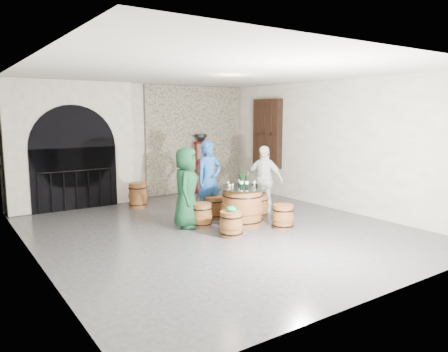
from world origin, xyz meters
TOP-DOWN VIEW (x-y plane):
  - ground at (0.00, 0.00)m, footprint 8.00×8.00m
  - wall_back at (0.00, 4.00)m, footprint 8.00×0.00m
  - wall_front at (0.00, -4.00)m, footprint 8.00×0.00m
  - wall_left at (-3.50, 0.00)m, footprint 0.00×8.00m
  - wall_right at (3.50, 0.00)m, footprint 0.00×8.00m
  - ceiling at (0.00, 0.00)m, footprint 8.00×8.00m
  - stone_facing_panel at (1.80, 3.94)m, footprint 3.20×0.12m
  - arched_opening at (-1.90, 3.74)m, footprint 3.10×0.60m
  - shuttered_window at (3.38, 2.40)m, footprint 0.23×1.10m
  - barrel_table at (0.62, -0.08)m, footprint 1.08×1.08m
  - barrel_stool_left at (-0.17, 0.30)m, footprint 0.47×0.47m
  - barrel_stool_far at (0.45, 0.78)m, footprint 0.47×0.47m
  - barrel_stool_right at (1.40, 0.33)m, footprint 0.47×0.47m
  - barrel_stool_near_right at (1.17, -0.78)m, footprint 0.47×0.47m
  - barrel_stool_near_left at (-0.07, -0.64)m, footprint 0.47×0.47m
  - green_cap at (-0.06, -0.64)m, footprint 0.24×0.20m
  - person_green at (-0.45, 0.44)m, footprint 0.93×0.98m
  - person_blue at (0.42, 0.93)m, footprint 0.66×0.45m
  - person_white at (1.66, 0.46)m, footprint 0.81×1.03m
  - wine_bottle_left at (0.60, -0.07)m, footprint 0.08×0.08m
  - wine_bottle_center at (0.69, -0.14)m, footprint 0.08×0.08m
  - wine_bottle_right at (0.72, 0.13)m, footprint 0.08×0.08m
  - tasting_glass_a at (0.27, -0.11)m, footprint 0.05×0.05m
  - tasting_glass_b at (0.98, -0.05)m, footprint 0.05×0.05m
  - tasting_glass_c at (0.45, 0.19)m, footprint 0.05×0.05m
  - tasting_glass_d at (0.88, 0.08)m, footprint 0.05×0.05m
  - tasting_glass_e at (0.88, -0.15)m, footprint 0.05×0.05m
  - tasting_glass_f at (0.36, -0.09)m, footprint 0.05×0.05m
  - side_barrel at (-0.55, 2.79)m, footprint 0.48×0.48m
  - corking_press at (1.85, 3.63)m, footprint 0.74×0.44m
  - control_box at (2.05, 3.86)m, footprint 0.18×0.10m

SIDE VIEW (x-z plane):
  - ground at x=0.00m, z-range 0.00..0.00m
  - barrel_stool_left at x=-0.17m, z-range 0.00..0.50m
  - barrel_stool_far at x=0.45m, z-range 0.00..0.50m
  - barrel_stool_right at x=1.40m, z-range 0.00..0.50m
  - barrel_stool_near_right at x=1.17m, z-range 0.00..0.50m
  - barrel_stool_near_left at x=-0.07m, z-range 0.00..0.50m
  - side_barrel at x=-0.55m, z-range 0.00..0.64m
  - barrel_table at x=0.62m, z-range 0.00..0.83m
  - green_cap at x=-0.06m, z-range 0.49..0.60m
  - person_white at x=1.66m, z-range 0.00..1.64m
  - person_green at x=-0.45m, z-range 0.00..1.69m
  - tasting_glass_a at x=0.27m, z-range 0.83..0.93m
  - tasting_glass_b at x=0.98m, z-range 0.83..0.93m
  - tasting_glass_c at x=0.45m, z-range 0.83..0.93m
  - tasting_glass_d at x=0.88m, z-range 0.83..0.93m
  - tasting_glass_e at x=0.88m, z-range 0.83..0.93m
  - tasting_glass_f at x=0.36m, z-range 0.83..0.93m
  - person_blue at x=0.42m, z-range 0.00..1.76m
  - wine_bottle_left at x=0.60m, z-range 0.80..1.13m
  - wine_bottle_center at x=0.69m, z-range 0.80..1.13m
  - wine_bottle_right at x=0.72m, z-range 0.80..1.13m
  - corking_press at x=1.85m, z-range 0.15..1.92m
  - control_box at x=2.05m, z-range 1.24..1.46m
  - arched_opening at x=-1.90m, z-range -0.01..3.18m
  - wall_back at x=0.00m, z-range -2.40..5.60m
  - wall_front at x=0.00m, z-range -2.40..5.60m
  - wall_left at x=-3.50m, z-range -2.40..5.60m
  - wall_right at x=3.50m, z-range -2.40..5.60m
  - stone_facing_panel at x=1.80m, z-range 0.01..3.19m
  - shuttered_window at x=3.38m, z-range 0.80..2.80m
  - ceiling at x=0.00m, z-range 3.20..3.20m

